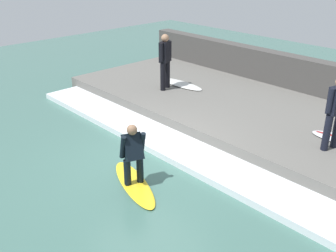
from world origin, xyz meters
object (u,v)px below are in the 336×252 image
Objects in this scene: surfer_riding at (133,152)px; surfboard_waiting_far at (181,84)px; surfboard_riding at (134,184)px; surfer_waiting_near at (336,110)px; surfer_waiting_far at (165,59)px.

surfer_riding is 0.74× the size of surfboard_waiting_far.
surfer_riding reaches higher than surfboard_riding.
surfer_riding is 4.46m from surfer_waiting_near.
surfer_waiting_near reaches higher than surfboard_waiting_far.
surfboard_waiting_far is (0.74, 5.48, -0.91)m from surfer_waiting_near.
surfer_riding is (0.00, 0.00, 0.76)m from surfboard_riding.
surfboard_riding is 5.22m from surfer_waiting_far.
surfboard_waiting_far is (0.64, -0.07, -0.95)m from surfer_waiting_far.
surfer_waiting_near is 5.55m from surfer_waiting_far.
surfer_waiting_near reaches higher than surfer_riding.
surfboard_waiting_far is (4.51, 3.15, 0.41)m from surfboard_riding.
surfboard_riding is 1.17× the size of surfer_waiting_far.
surfer_waiting_far is at bearing 88.94° from surfer_waiting_near.
surfboard_waiting_far reaches higher than surfboard_riding.
surfer_waiting_near reaches higher than surfboard_riding.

